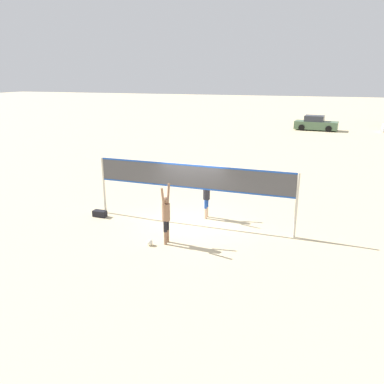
{
  "coord_description": "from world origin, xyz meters",
  "views": [
    {
      "loc": [
        4.49,
        -13.0,
        5.62
      ],
      "look_at": [
        0.0,
        0.0,
        1.32
      ],
      "focal_mm": 35.0,
      "sensor_mm": 36.0,
      "label": 1
    }
  ],
  "objects_px": {
    "player_spiker": "(166,213)",
    "player_blocker": "(206,194)",
    "volleyball": "(150,243)",
    "parked_car_mid": "(316,124)",
    "gear_bag": "(100,214)",
    "volleyball_net": "(192,180)"
  },
  "relations": [
    {
      "from": "player_spiker",
      "to": "player_blocker",
      "type": "xyz_separation_m",
      "value": [
        0.59,
        2.81,
        -0.08
      ]
    },
    {
      "from": "volleyball",
      "to": "parked_car_mid",
      "type": "height_order",
      "value": "parked_car_mid"
    },
    {
      "from": "player_spiker",
      "to": "volleyball",
      "type": "height_order",
      "value": "player_spiker"
    },
    {
      "from": "player_blocker",
      "to": "parked_car_mid",
      "type": "height_order",
      "value": "player_blocker"
    },
    {
      "from": "player_spiker",
      "to": "volleyball",
      "type": "relative_size",
      "value": 10.0
    },
    {
      "from": "player_spiker",
      "to": "parked_car_mid",
      "type": "xyz_separation_m",
      "value": [
        4.09,
        31.38,
        -0.42
      ]
    },
    {
      "from": "player_blocker",
      "to": "parked_car_mid",
      "type": "xyz_separation_m",
      "value": [
        3.5,
        28.57,
        -0.34
      ]
    },
    {
      "from": "gear_bag",
      "to": "volleyball",
      "type": "bearing_deg",
      "value": -30.29
    },
    {
      "from": "volleyball_net",
      "to": "player_spiker",
      "type": "relative_size",
      "value": 3.76
    },
    {
      "from": "volleyball",
      "to": "gear_bag",
      "type": "bearing_deg",
      "value": 149.71
    },
    {
      "from": "player_spiker",
      "to": "parked_car_mid",
      "type": "distance_m",
      "value": 31.65
    },
    {
      "from": "volleyball_net",
      "to": "parked_car_mid",
      "type": "xyz_separation_m",
      "value": [
        3.83,
        29.4,
        -1.11
      ]
    },
    {
      "from": "player_blocker",
      "to": "volleyball",
      "type": "relative_size",
      "value": 9.32
    },
    {
      "from": "volleyball_net",
      "to": "player_spiker",
      "type": "xyz_separation_m",
      "value": [
        -0.26,
        -1.97,
        -0.69
      ]
    },
    {
      "from": "volleyball_net",
      "to": "volleyball",
      "type": "xyz_separation_m",
      "value": [
        -0.74,
        -2.33,
        -1.69
      ]
    },
    {
      "from": "gear_bag",
      "to": "parked_car_mid",
      "type": "relative_size",
      "value": 0.12
    },
    {
      "from": "volleyball_net",
      "to": "player_blocker",
      "type": "xyz_separation_m",
      "value": [
        0.33,
        0.84,
        -0.77
      ]
    },
    {
      "from": "gear_bag",
      "to": "player_spiker",
      "type": "bearing_deg",
      "value": -22.21
    },
    {
      "from": "gear_bag",
      "to": "parked_car_mid",
      "type": "bearing_deg",
      "value": 75.52
    },
    {
      "from": "volleyball",
      "to": "gear_bag",
      "type": "relative_size",
      "value": 0.38
    },
    {
      "from": "player_spiker",
      "to": "player_blocker",
      "type": "bearing_deg",
      "value": -11.87
    },
    {
      "from": "player_spiker",
      "to": "volleyball",
      "type": "bearing_deg",
      "value": 126.59
    }
  ]
}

